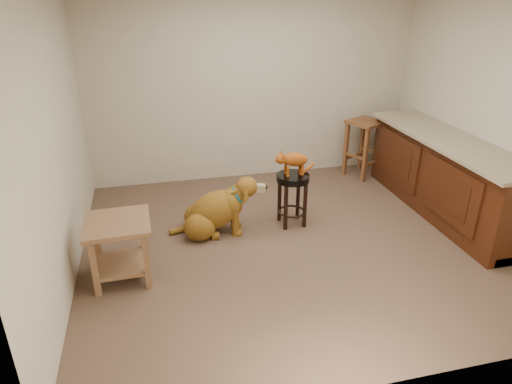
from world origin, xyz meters
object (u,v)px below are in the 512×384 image
object	(u,v)px
tabby_kitten	(292,160)
wood_stool	(364,147)
golden_retriever	(215,212)
padded_stool	(292,189)
side_table	(120,241)

from	to	relation	value
tabby_kitten	wood_stool	bearing A→B (deg)	37.30
golden_retriever	tabby_kitten	xyz separation A→B (m)	(0.88, 0.00, 0.53)
golden_retriever	tabby_kitten	world-z (taller)	tabby_kitten
padded_stool	tabby_kitten	bearing A→B (deg)	176.09
wood_stool	padded_stool	bearing A→B (deg)	-140.65
wood_stool	golden_retriever	bearing A→B (deg)	-153.01
padded_stool	side_table	bearing A→B (deg)	-160.63
padded_stool	side_table	world-z (taller)	padded_stool
wood_stool	golden_retriever	distance (m)	2.63
padded_stool	wood_stool	bearing A→B (deg)	39.35
padded_stool	golden_retriever	size ratio (longest dim) A/B	0.56
side_table	golden_retriever	bearing A→B (deg)	33.65
wood_stool	side_table	world-z (taller)	wood_stool
wood_stool	tabby_kitten	bearing A→B (deg)	-140.89
side_table	padded_stool	bearing A→B (deg)	19.37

